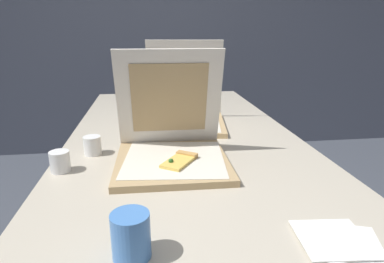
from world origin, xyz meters
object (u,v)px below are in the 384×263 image
(cup_white_far, at_px, (136,110))
(cup_white_near_left, at_px, (60,162))
(napkin_pile, at_px, (339,241))
(pizza_box_front, at_px, (172,147))
(cup_printed_front, at_px, (131,236))
(pizza_box_middle, at_px, (184,113))
(cup_white_near_center, at_px, (92,145))
(table, at_px, (183,145))

(cup_white_far, bearing_deg, cup_white_near_left, -107.90)
(napkin_pile, bearing_deg, cup_white_near_left, 145.58)
(pizza_box_front, distance_m, cup_white_far, 0.68)
(pizza_box_front, relative_size, cup_printed_front, 3.98)
(pizza_box_middle, distance_m, cup_white_near_center, 0.52)
(pizza_box_front, xyz_separation_m, napkin_pile, (0.33, -0.51, -0.05))
(pizza_box_middle, xyz_separation_m, napkin_pile, (0.23, -0.98, -0.05))
(cup_white_near_left, relative_size, napkin_pile, 0.35)
(pizza_box_front, bearing_deg, cup_white_near_left, -173.98)
(table, xyz_separation_m, cup_white_near_left, (-0.44, -0.34, 0.08))
(table, relative_size, pizza_box_front, 5.17)
(cup_white_near_center, distance_m, napkin_pile, 0.87)
(cup_white_far, height_order, cup_white_near_left, same)
(cup_printed_front, distance_m, napkin_pile, 0.45)
(pizza_box_middle, height_order, cup_printed_front, pizza_box_middle)
(cup_white_near_center, xyz_separation_m, cup_printed_front, (0.17, -0.61, 0.01))
(pizza_box_middle, bearing_deg, cup_printed_front, -95.00)
(cup_white_near_center, bearing_deg, cup_white_near_left, -119.08)
(napkin_pile, bearing_deg, table, 107.36)
(cup_white_far, distance_m, cup_white_near_left, 0.73)
(pizza_box_front, relative_size, cup_white_far, 5.63)
(cup_white_near_center, relative_size, cup_white_near_left, 1.00)
(pizza_box_front, bearing_deg, napkin_pile, -56.02)
(pizza_box_front, height_order, cup_printed_front, pizza_box_front)
(cup_white_near_left, height_order, cup_printed_front, cup_printed_front)
(pizza_box_front, xyz_separation_m, pizza_box_middle, (0.10, 0.47, 0.00))
(pizza_box_front, bearing_deg, cup_white_far, 103.30)
(cup_white_near_center, distance_m, cup_printed_front, 0.63)
(cup_white_near_left, relative_size, cup_printed_front, 0.71)
(cup_printed_front, bearing_deg, cup_white_near_center, 105.41)
(table, relative_size, cup_white_near_center, 29.13)
(cup_white_near_center, relative_size, napkin_pile, 0.35)
(pizza_box_middle, height_order, cup_white_near_center, pizza_box_middle)
(table, relative_size, cup_white_far, 29.13)
(pizza_box_middle, bearing_deg, pizza_box_front, -93.88)
(table, relative_size, pizza_box_middle, 4.70)
(cup_printed_front, bearing_deg, pizza_box_front, 76.31)
(cup_white_far, distance_m, cup_printed_front, 1.16)
(table, distance_m, cup_white_near_left, 0.56)
(table, relative_size, napkin_pile, 10.15)
(cup_white_far, xyz_separation_m, cup_white_near_left, (-0.23, -0.70, 0.00))
(table, distance_m, napkin_pile, 0.86)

